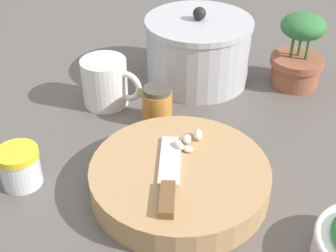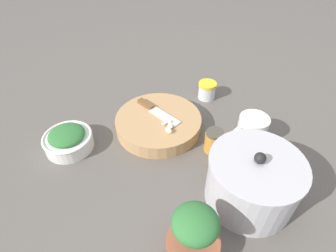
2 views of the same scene
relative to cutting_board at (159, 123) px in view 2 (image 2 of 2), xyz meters
name	(u,v)px [view 2 (image 2 of 2)]	position (x,y,z in m)	size (l,w,h in m)	color
ground_plane	(177,142)	(-0.01, 0.09, -0.02)	(5.00, 5.00, 0.00)	#56514C
cutting_board	(159,123)	(0.00, 0.00, 0.00)	(0.29, 0.29, 0.05)	tan
chef_knife	(155,110)	(-0.01, -0.03, 0.03)	(0.07, 0.19, 0.01)	brown
garlic_cloves	(168,126)	(0.00, 0.06, 0.03)	(0.04, 0.06, 0.02)	silver
herb_bowl	(68,139)	(0.29, -0.08, 0.01)	(0.15, 0.15, 0.07)	silver
spice_jar	(207,90)	(-0.26, -0.05, 0.01)	(0.07, 0.07, 0.07)	silver
coffee_mug	(251,130)	(-0.21, 0.22, 0.03)	(0.13, 0.09, 0.10)	silver
honey_jar	(214,141)	(-0.09, 0.18, 0.01)	(0.06, 0.06, 0.08)	#BC7A2D
stock_pot	(252,181)	(-0.05, 0.37, 0.05)	(0.23, 0.23, 0.17)	#B2B2B7
potted_herb	(193,239)	(0.17, 0.40, 0.05)	(0.12, 0.12, 0.17)	#935138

